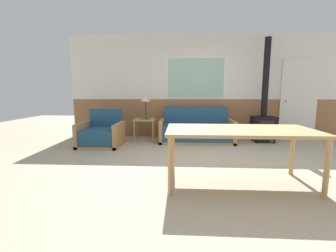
% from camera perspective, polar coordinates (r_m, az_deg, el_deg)
% --- Properties ---
extents(ground_plane, '(16.00, 16.00, 0.00)m').
position_cam_1_polar(ground_plane, '(3.73, 13.02, -10.57)').
color(ground_plane, '#B2A58C').
extents(wall_back, '(7.20, 0.09, 2.70)m').
position_cam_1_polar(wall_back, '(6.14, 9.18, 9.85)').
color(wall_back, '#8E603D').
rests_on(wall_back, ground_plane).
extents(couch, '(1.78, 0.84, 0.84)m').
position_cam_1_polar(couch, '(5.59, 7.17, -1.40)').
color(couch, '#B27F4C').
rests_on(couch, ground_plane).
extents(armchair, '(0.92, 0.84, 0.82)m').
position_cam_1_polar(armchair, '(5.35, -16.54, -2.21)').
color(armchair, '#B27F4C').
rests_on(armchair, ground_plane).
extents(side_table, '(0.52, 0.52, 0.55)m').
position_cam_1_polar(side_table, '(5.66, -5.89, 0.82)').
color(side_table, '#B27F4C').
rests_on(side_table, ground_plane).
extents(table_lamp, '(0.26, 0.26, 0.58)m').
position_cam_1_polar(table_lamp, '(5.70, -5.72, 6.73)').
color(table_lamp, '#262628').
rests_on(table_lamp, side_table).
extents(book_stack, '(0.24, 0.17, 0.02)m').
position_cam_1_polar(book_stack, '(5.56, -5.82, 1.75)').
color(book_stack, '#2D7F3D').
rests_on(book_stack, side_table).
extents(dining_table, '(1.88, 0.91, 0.74)m').
position_cam_1_polar(dining_table, '(3.05, 17.71, -1.96)').
color(dining_table, tan).
rests_on(dining_table, ground_plane).
extents(wood_stove, '(0.54, 0.44, 2.49)m').
position_cam_1_polar(wood_stove, '(5.94, 23.19, 2.52)').
color(wood_stove, black).
rests_on(wood_stove, ground_plane).
extents(entry_door, '(0.93, 0.09, 2.06)m').
position_cam_1_polar(entry_door, '(6.78, 30.24, 5.86)').
color(entry_door, silver).
rests_on(entry_door, ground_plane).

